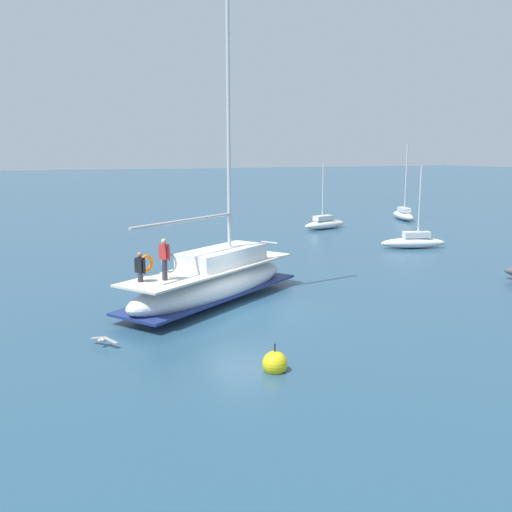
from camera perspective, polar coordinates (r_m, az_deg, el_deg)
name	(u,v)px	position (r m, az deg, el deg)	size (l,w,h in m)	color
ground_plane	(245,311)	(22.30, -1.09, -5.63)	(400.00, 400.00, 0.00)	#284C66
main_sailboat	(214,280)	(23.61, -4.30, -2.47)	(7.01, 9.46, 13.38)	silver
moored_sloop_far	(403,214)	(54.44, 14.71, 4.12)	(4.75, 2.66, 6.91)	silver
moored_catamaran	(414,241)	(38.24, 15.69, 1.46)	(2.43, 4.37, 5.36)	silver
moored_ketch_distant	(325,223)	(46.60, 7.00, 3.32)	(2.00, 4.54, 5.31)	white
seagull	(104,340)	(18.99, -15.21, -8.19)	(0.96, 0.75, 0.17)	silver
mooring_buoy	(275,364)	(16.39, 1.92, -10.85)	(0.73, 0.73, 0.96)	yellow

